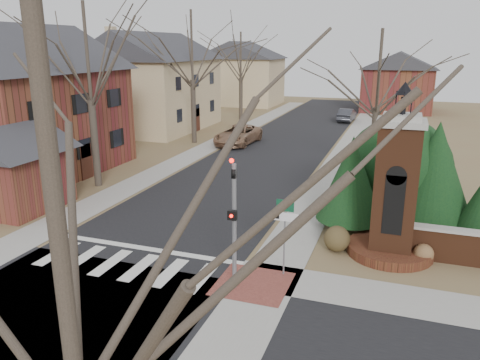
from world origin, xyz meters
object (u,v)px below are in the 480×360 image
at_px(traffic_signal_pole, 234,214).
at_px(distant_car, 347,115).
at_px(pickup_truck, 238,135).
at_px(sign_post, 285,222).
at_px(brick_gate_monument, 394,200).

distance_m(traffic_signal_pole, distant_car, 36.95).
height_order(traffic_signal_pole, distant_car, traffic_signal_pole).
relative_size(traffic_signal_pole, pickup_truck, 0.83).
xyz_separation_m(pickup_truck, distant_car, (6.80, 14.87, -0.09)).
height_order(sign_post, distant_car, sign_post).
relative_size(sign_post, distant_car, 0.68).
height_order(brick_gate_monument, pickup_truck, brick_gate_monument).
bearing_deg(brick_gate_monument, traffic_signal_pole, -136.76).
xyz_separation_m(sign_post, brick_gate_monument, (3.41, 3.01, 0.22)).
bearing_deg(distant_car, sign_post, 96.12).
xyz_separation_m(traffic_signal_pole, sign_post, (1.29, 1.41, -0.64)).
height_order(sign_post, brick_gate_monument, brick_gate_monument).
bearing_deg(sign_post, brick_gate_monument, 41.42).
bearing_deg(distant_car, brick_gate_monument, 102.37).
bearing_deg(brick_gate_monument, sign_post, -138.58).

